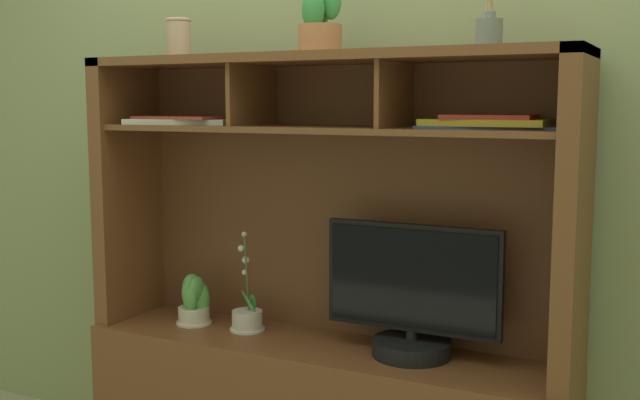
{
  "coord_description": "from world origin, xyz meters",
  "views": [
    {
      "loc": [
        1.13,
        -2.25,
        1.38
      ],
      "look_at": [
        0.0,
        0.0,
        1.06
      ],
      "focal_mm": 42.85,
      "sensor_mm": 36.0,
      "label": 1
    }
  ],
  "objects_px": {
    "tv_monitor": "(412,302)",
    "magazine_stack_centre": "(488,122)",
    "potted_orchid": "(247,317)",
    "diffuser_bottle": "(489,32)",
    "potted_fern": "(194,301)",
    "ceramic_vase": "(179,38)",
    "magazine_stack_left": "(183,121)",
    "media_console": "(321,371)",
    "potted_succulent": "(320,25)"
  },
  "relations": [
    {
      "from": "tv_monitor",
      "to": "ceramic_vase",
      "type": "bearing_deg",
      "value": -177.44
    },
    {
      "from": "magazine_stack_left",
      "to": "tv_monitor",
      "type": "bearing_deg",
      "value": 3.24
    },
    {
      "from": "potted_orchid",
      "to": "potted_succulent",
      "type": "distance_m",
      "value": 1.06
    },
    {
      "from": "magazine_stack_left",
      "to": "diffuser_bottle",
      "type": "bearing_deg",
      "value": 2.55
    },
    {
      "from": "magazine_stack_left",
      "to": "diffuser_bottle",
      "type": "xyz_separation_m",
      "value": [
        1.08,
        0.05,
        0.27
      ]
    },
    {
      "from": "diffuser_bottle",
      "to": "potted_fern",
      "type": "bearing_deg",
      "value": -179.33
    },
    {
      "from": "media_console",
      "to": "potted_orchid",
      "type": "distance_m",
      "value": 0.34
    },
    {
      "from": "tv_monitor",
      "to": "magazine_stack_centre",
      "type": "height_order",
      "value": "magazine_stack_centre"
    },
    {
      "from": "magazine_stack_centre",
      "to": "media_console",
      "type": "bearing_deg",
      "value": -178.01
    },
    {
      "from": "diffuser_bottle",
      "to": "ceramic_vase",
      "type": "height_order",
      "value": "diffuser_bottle"
    },
    {
      "from": "media_console",
      "to": "magazine_stack_centre",
      "type": "bearing_deg",
      "value": 1.99
    },
    {
      "from": "media_console",
      "to": "ceramic_vase",
      "type": "bearing_deg",
      "value": -176.92
    },
    {
      "from": "magazine_stack_left",
      "to": "magazine_stack_centre",
      "type": "distance_m",
      "value": 1.08
    },
    {
      "from": "tv_monitor",
      "to": "potted_succulent",
      "type": "bearing_deg",
      "value": -177.71
    },
    {
      "from": "tv_monitor",
      "to": "diffuser_bottle",
      "type": "distance_m",
      "value": 0.87
    },
    {
      "from": "potted_fern",
      "to": "diffuser_bottle",
      "type": "distance_m",
      "value": 1.42
    },
    {
      "from": "potted_fern",
      "to": "potted_succulent",
      "type": "relative_size",
      "value": 0.81
    },
    {
      "from": "ceramic_vase",
      "to": "media_console",
      "type": "bearing_deg",
      "value": 3.08
    },
    {
      "from": "tv_monitor",
      "to": "diffuser_bottle",
      "type": "relative_size",
      "value": 2.39
    },
    {
      "from": "potted_fern",
      "to": "potted_succulent",
      "type": "bearing_deg",
      "value": -0.02
    },
    {
      "from": "media_console",
      "to": "tv_monitor",
      "type": "distance_m",
      "value": 0.43
    },
    {
      "from": "media_console",
      "to": "tv_monitor",
      "type": "bearing_deg",
      "value": 1.66
    },
    {
      "from": "potted_succulent",
      "to": "ceramic_vase",
      "type": "distance_m",
      "value": 0.55
    },
    {
      "from": "media_console",
      "to": "potted_fern",
      "type": "bearing_deg",
      "value": -179.62
    },
    {
      "from": "magazine_stack_centre",
      "to": "diffuser_bottle",
      "type": "height_order",
      "value": "diffuser_bottle"
    },
    {
      "from": "potted_orchid",
      "to": "magazine_stack_centre",
      "type": "distance_m",
      "value": 1.11
    },
    {
      "from": "potted_orchid",
      "to": "magazine_stack_centre",
      "type": "height_order",
      "value": "magazine_stack_centre"
    },
    {
      "from": "ceramic_vase",
      "to": "diffuser_bottle",
      "type": "bearing_deg",
      "value": 2.01
    },
    {
      "from": "potted_orchid",
      "to": "magazine_stack_left",
      "type": "xyz_separation_m",
      "value": [
        -0.23,
        -0.05,
        0.7
      ]
    },
    {
      "from": "magazine_stack_left",
      "to": "diffuser_bottle",
      "type": "relative_size",
      "value": 1.72
    },
    {
      "from": "diffuser_bottle",
      "to": "potted_succulent",
      "type": "xyz_separation_m",
      "value": [
        -0.55,
        -0.01,
        0.04
      ]
    },
    {
      "from": "potted_orchid",
      "to": "magazine_stack_centre",
      "type": "bearing_deg",
      "value": 0.64
    },
    {
      "from": "magazine_stack_left",
      "to": "potted_succulent",
      "type": "xyz_separation_m",
      "value": [
        0.53,
        0.04,
        0.31
      ]
    },
    {
      "from": "magazine_stack_centre",
      "to": "potted_fern",
      "type": "bearing_deg",
      "value": -178.8
    },
    {
      "from": "potted_orchid",
      "to": "magazine_stack_left",
      "type": "height_order",
      "value": "magazine_stack_left"
    },
    {
      "from": "magazine_stack_centre",
      "to": "tv_monitor",
      "type": "bearing_deg",
      "value": -177.54
    },
    {
      "from": "potted_orchid",
      "to": "diffuser_bottle",
      "type": "xyz_separation_m",
      "value": [
        0.85,
        -0.0,
        0.97
      ]
    },
    {
      "from": "tv_monitor",
      "to": "potted_fern",
      "type": "xyz_separation_m",
      "value": [
        -0.85,
        -0.01,
        -0.09
      ]
    },
    {
      "from": "tv_monitor",
      "to": "ceramic_vase",
      "type": "relative_size",
      "value": 4.24
    },
    {
      "from": "media_console",
      "to": "tv_monitor",
      "type": "xyz_separation_m",
      "value": [
        0.32,
        0.01,
        0.28
      ]
    },
    {
      "from": "tv_monitor",
      "to": "magazine_stack_centre",
      "type": "bearing_deg",
      "value": 2.46
    },
    {
      "from": "tv_monitor",
      "to": "magazine_stack_left",
      "type": "distance_m",
      "value": 1.03
    },
    {
      "from": "media_console",
      "to": "potted_orchid",
      "type": "height_order",
      "value": "media_console"
    },
    {
      "from": "potted_succulent",
      "to": "tv_monitor",
      "type": "bearing_deg",
      "value": 2.29
    },
    {
      "from": "potted_fern",
      "to": "magazine_stack_left",
      "type": "distance_m",
      "value": 0.67
    },
    {
      "from": "media_console",
      "to": "ceramic_vase",
      "type": "distance_m",
      "value": 1.27
    },
    {
      "from": "tv_monitor",
      "to": "ceramic_vase",
      "type": "distance_m",
      "value": 1.23
    },
    {
      "from": "ceramic_vase",
      "to": "magazine_stack_centre",
      "type": "bearing_deg",
      "value": 2.54
    },
    {
      "from": "magazine_stack_left",
      "to": "ceramic_vase",
      "type": "relative_size",
      "value": 3.04
    },
    {
      "from": "magazine_stack_left",
      "to": "ceramic_vase",
      "type": "bearing_deg",
      "value": 150.0
    }
  ]
}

